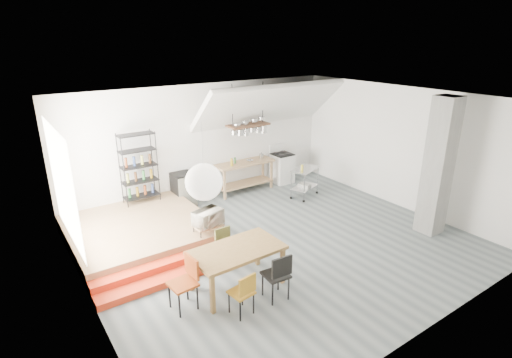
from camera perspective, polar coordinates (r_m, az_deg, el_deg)
floor at (r=9.08m, az=3.52°, el=-9.21°), size 8.00×8.00×0.00m
wall_back at (r=11.25m, az=-7.38°, el=5.25°), size 8.00×0.04×3.20m
wall_left at (r=6.87m, az=-23.65°, el=-6.02°), size 0.04×7.00×3.20m
wall_right at (r=11.24m, az=20.03°, el=4.20°), size 0.04×7.00×3.20m
ceiling at (r=8.03m, az=4.00°, el=11.18°), size 8.00×7.00×0.02m
slope_ceiling at (r=11.48m, az=1.94°, el=10.55°), size 4.40×1.44×1.32m
window_pane at (r=8.19m, az=-25.91°, el=-0.76°), size 0.02×2.50×2.20m
platform at (r=9.54m, az=-16.23°, el=-7.16°), size 3.00×3.00×0.40m
step_lower at (r=7.99m, az=-11.40°, el=-13.45°), size 3.00×0.35×0.13m
step_upper at (r=8.24m, az=-12.43°, el=-11.90°), size 3.00×0.35×0.27m
concrete_column at (r=9.90m, az=24.58°, el=1.56°), size 0.50×0.50×3.20m
kitchen_counter at (r=11.76m, az=-1.63°, el=1.11°), size 1.80×0.60×0.91m
stove at (r=12.59m, az=3.71°, el=1.65°), size 0.60×0.60×1.18m
pot_rack at (r=11.23m, az=-0.95°, el=7.37°), size 1.20×0.50×1.43m
wire_shelving at (r=10.32m, az=-16.41°, el=1.69°), size 0.88×0.38×1.80m
microwave_shelf at (r=8.71m, az=-6.83°, el=-6.59°), size 0.60×0.40×0.16m
paper_lantern at (r=6.41m, az=-7.45°, el=-0.42°), size 0.60×0.60×0.60m
dining_table at (r=7.33m, az=-2.74°, el=-10.50°), size 1.68×0.97×0.79m
chair_mustard at (r=6.77m, az=-1.78°, el=-15.66°), size 0.41×0.41×0.79m
chair_black at (r=7.07m, az=3.18°, el=-13.27°), size 0.45×0.45×0.91m
chair_olive at (r=8.08m, az=-4.39°, el=-9.26°), size 0.38×0.38×0.80m
chair_red at (r=7.00m, az=-9.92°, el=-13.83°), size 0.46×0.46×0.93m
rolling_cart at (r=11.47m, az=6.99°, el=0.09°), size 0.97×0.74×0.85m
mini_fridge at (r=10.99m, az=-10.32°, el=-1.50°), size 0.55×0.55×0.93m
microwave at (r=8.63m, az=-6.88°, el=-5.49°), size 0.69×0.55×0.33m
bowl at (r=11.71m, az=-0.89°, el=2.61°), size 0.22×0.22×0.05m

